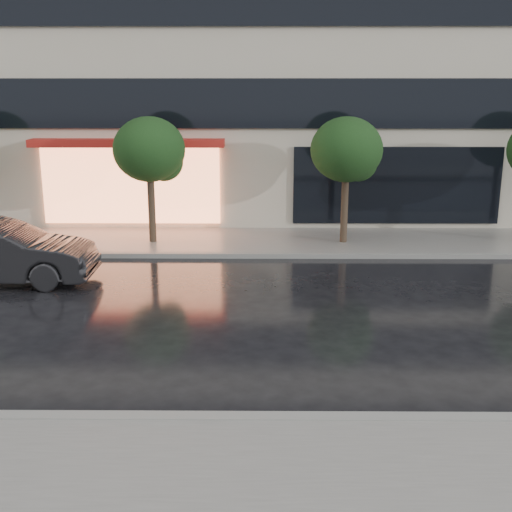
{
  "coord_description": "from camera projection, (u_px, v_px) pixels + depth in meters",
  "views": [
    {
      "loc": [
        0.41,
        -9.63,
        4.93
      ],
      "look_at": [
        0.3,
        3.48,
        1.4
      ],
      "focal_mm": 45.0,
      "sensor_mm": 36.0,
      "label": 1
    }
  ],
  "objects": [
    {
      "name": "ground",
      "position": [
        236.0,
        392.0,
        10.58
      ],
      "size": [
        120.0,
        120.0,
        0.0
      ],
      "primitive_type": "plane",
      "color": "black",
      "rests_on": "ground"
    },
    {
      "name": "sidewalk_far",
      "position": [
        248.0,
        241.0,
        20.47
      ],
      "size": [
        60.0,
        3.5,
        0.12
      ],
      "primitive_type": "cube",
      "color": "slate",
      "rests_on": "ground"
    },
    {
      "name": "curb_near",
      "position": [
        233.0,
        419.0,
        9.6
      ],
      "size": [
        60.0,
        0.25,
        0.14
      ],
      "primitive_type": "cube",
      "color": "gray",
      "rests_on": "ground"
    },
    {
      "name": "curb_far",
      "position": [
        247.0,
        255.0,
        18.77
      ],
      "size": [
        60.0,
        0.25,
        0.14
      ],
      "primitive_type": "cube",
      "color": "gray",
      "rests_on": "ground"
    },
    {
      "name": "tree_mid_west",
      "position": [
        151.0,
        152.0,
        19.53
      ],
      "size": [
        2.2,
        2.2,
        3.99
      ],
      "color": "#33261C",
      "rests_on": "ground"
    },
    {
      "name": "tree_mid_east",
      "position": [
        348.0,
        152.0,
        19.49
      ],
      "size": [
        2.2,
        2.2,
        3.99
      ],
      "color": "#33261C",
      "rests_on": "ground"
    }
  ]
}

